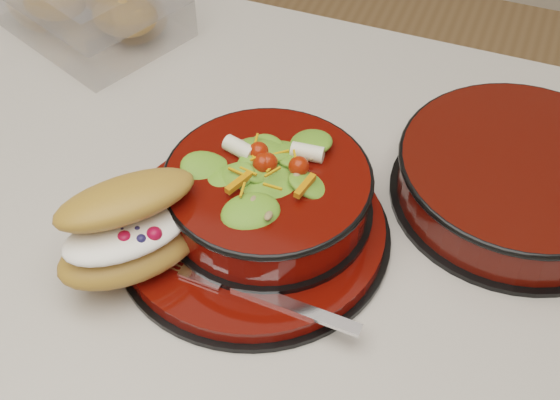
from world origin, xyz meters
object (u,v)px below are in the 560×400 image
(dinner_plate, at_px, (254,230))
(extra_bowl, at_px, (520,177))
(salad_bowl, at_px, (268,188))
(fork, at_px, (262,295))
(croissant, at_px, (130,230))

(dinner_plate, xyz_separation_m, extra_bowl, (0.23, 0.14, 0.02))
(salad_bowl, relative_size, fork, 1.18)
(croissant, bearing_deg, dinner_plate, -5.44)
(dinner_plate, distance_m, fork, 0.09)
(croissant, xyz_separation_m, extra_bowl, (0.31, 0.22, -0.03))
(extra_bowl, bearing_deg, salad_bowl, -150.65)
(croissant, bearing_deg, fork, -47.14)
(croissant, relative_size, fork, 0.94)
(fork, bearing_deg, salad_bowl, 21.88)
(dinner_plate, height_order, fork, fork)
(salad_bowl, height_order, extra_bowl, salad_bowl)
(fork, height_order, extra_bowl, extra_bowl)
(salad_bowl, xyz_separation_m, croissant, (-0.09, -0.10, 0.01))
(dinner_plate, xyz_separation_m, fork, (0.04, -0.08, 0.01))
(croissant, height_order, extra_bowl, croissant)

